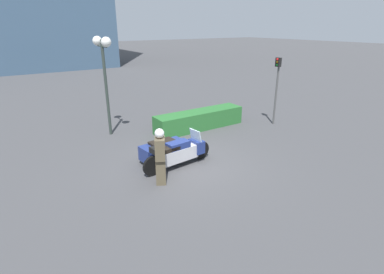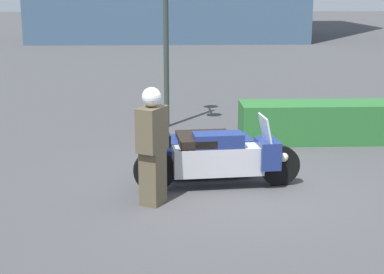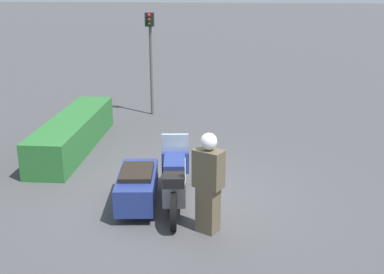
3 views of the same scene
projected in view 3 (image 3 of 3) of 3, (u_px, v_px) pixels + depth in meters
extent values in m
plane|color=#424244|center=(177.00, 196.00, 9.52)|extent=(160.00, 160.00, 0.00)
cylinder|color=black|center=(176.00, 167.00, 10.07)|extent=(0.67, 0.16, 0.66)
cylinder|color=black|center=(174.00, 212.00, 8.15)|extent=(0.67, 0.16, 0.66)
cylinder|color=black|center=(137.00, 195.00, 8.94)|extent=(0.52, 0.15, 0.51)
cube|color=#B7B7BC|center=(175.00, 181.00, 9.07)|extent=(1.46, 0.54, 0.45)
cube|color=navy|center=(175.00, 165.00, 8.97)|extent=(0.81, 0.46, 0.24)
cube|color=black|center=(174.00, 173.00, 8.67)|extent=(0.60, 0.44, 0.12)
cube|color=navy|center=(175.00, 161.00, 9.81)|extent=(0.37, 0.58, 0.44)
cube|color=silver|center=(175.00, 143.00, 9.63)|extent=(0.16, 0.54, 0.40)
sphere|color=white|center=(176.00, 160.00, 10.07)|extent=(0.18, 0.18, 0.18)
cube|color=navy|center=(137.00, 186.00, 8.95)|extent=(1.66, 0.83, 0.50)
sphere|color=navy|center=(141.00, 171.00, 9.60)|extent=(0.47, 0.48, 0.47)
cube|color=black|center=(137.00, 172.00, 8.86)|extent=(0.93, 0.66, 0.09)
cube|color=black|center=(173.00, 181.00, 8.12)|extent=(0.27, 0.39, 0.18)
cube|color=brown|center=(208.00, 209.00, 8.07)|extent=(0.41, 0.43, 0.81)
cube|color=brown|center=(208.00, 169.00, 7.84)|extent=(0.48, 0.56, 0.64)
sphere|color=tan|center=(209.00, 144.00, 7.71)|extent=(0.22, 0.22, 0.22)
sphere|color=white|center=(209.00, 141.00, 7.70)|extent=(0.28, 0.28, 0.28)
cube|color=#28662D|center=(73.00, 133.00, 12.04)|extent=(4.35, 0.95, 0.82)
cylinder|color=#4C4C4C|center=(151.00, 71.00, 14.81)|extent=(0.09, 0.09, 2.73)
cube|color=black|center=(150.00, 20.00, 14.26)|extent=(0.16, 0.27, 0.40)
sphere|color=red|center=(149.00, 15.00, 14.16)|extent=(0.11, 0.11, 0.11)
sphere|color=#462D06|center=(149.00, 20.00, 14.20)|extent=(0.11, 0.11, 0.11)
sphere|color=#07350F|center=(149.00, 24.00, 14.24)|extent=(0.11, 0.11, 0.11)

